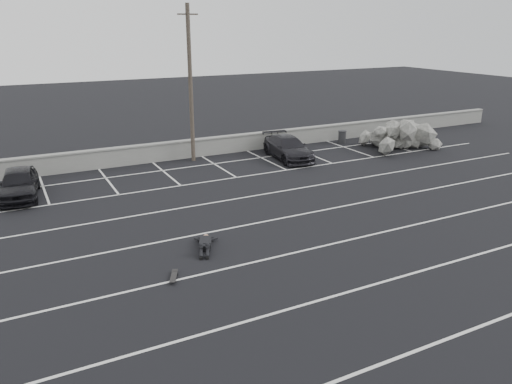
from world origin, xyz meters
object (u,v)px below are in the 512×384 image
car_left (19,183)px  trash_bin (342,137)px  car_right (288,148)px  utility_pole (190,84)px  riprap_pile (401,139)px  skateboard (174,277)px  person (205,240)px

car_left → trash_bin: 19.70m
car_left → car_right: size_ratio=0.89×
car_right → utility_pole: utility_pole is taller
trash_bin → car_right: bearing=-161.3°
car_left → trash_bin: bearing=13.4°
riprap_pile → skateboard: (-18.59, -10.17, -0.46)m
car_right → trash_bin: car_right is taller
riprap_pile → utility_pole: bearing=167.5°
car_right → person: (-8.84, -9.13, -0.42)m
trash_bin → riprap_pile: 3.77m
trash_bin → person: bearing=-142.2°
skateboard → car_left: bearing=134.0°
utility_pole → trash_bin: 11.01m
utility_pole → car_right: bearing=-22.3°
car_left → person: bearing=-50.6°
person → car_right: bearing=70.0°
person → skateboard: 2.57m
car_left → riprap_pile: car_left is taller
car_left → trash_bin: car_left is taller
car_left → utility_pole: bearing=22.2°
car_left → riprap_pile: bearing=6.0°
car_left → skateboard: size_ratio=5.56×
trash_bin → riprap_pile: bearing=-42.9°
person → trash_bin: bearing=61.9°
car_right → skateboard: size_ratio=6.23×
utility_pole → riprap_pile: (13.05, -2.90, -3.80)m
car_left → trash_bin: (19.57, 2.19, -0.24)m
utility_pole → skateboard: (-5.54, -13.07, -4.26)m
skateboard → utility_pole: bearing=91.5°
utility_pole → skateboard: bearing=-113.0°
car_left → person: car_left is taller
car_right → trash_bin: size_ratio=5.23×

